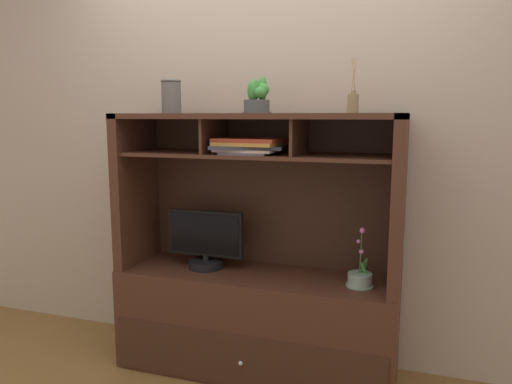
{
  "coord_description": "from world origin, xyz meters",
  "views": [
    {
      "loc": [
        0.85,
        -2.53,
        1.48
      ],
      "look_at": [
        0.0,
        0.0,
        1.06
      ],
      "focal_mm": 34.01,
      "sensor_mm": 36.0,
      "label": 1
    }
  ],
  "objects_px": {
    "media_console": "(256,294)",
    "magazine_stack_left": "(250,146)",
    "potted_orchid": "(360,278)",
    "potted_succulent": "(257,98)",
    "tv_monitor": "(205,243)",
    "diffuser_bottle": "(353,103)",
    "ceramic_vase": "(171,96)"
  },
  "relations": [
    {
      "from": "diffuser_bottle",
      "to": "ceramic_vase",
      "type": "bearing_deg",
      "value": -179.26
    },
    {
      "from": "potted_orchid",
      "to": "tv_monitor",
      "type": "bearing_deg",
      "value": 178.38
    },
    {
      "from": "diffuser_bottle",
      "to": "potted_succulent",
      "type": "height_order",
      "value": "diffuser_bottle"
    },
    {
      "from": "magazine_stack_left",
      "to": "diffuser_bottle",
      "type": "xyz_separation_m",
      "value": [
        0.54,
        0.06,
        0.23
      ]
    },
    {
      "from": "media_console",
      "to": "diffuser_bottle",
      "type": "xyz_separation_m",
      "value": [
        0.52,
        0.01,
        1.08
      ]
    },
    {
      "from": "magazine_stack_left",
      "to": "potted_succulent",
      "type": "distance_m",
      "value": 0.26
    },
    {
      "from": "potted_orchid",
      "to": "magazine_stack_left",
      "type": "bearing_deg",
      "value": -179.06
    },
    {
      "from": "magazine_stack_left",
      "to": "ceramic_vase",
      "type": "height_order",
      "value": "ceramic_vase"
    },
    {
      "from": "tv_monitor",
      "to": "diffuser_bottle",
      "type": "distance_m",
      "value": 1.16
    },
    {
      "from": "media_console",
      "to": "ceramic_vase",
      "type": "xyz_separation_m",
      "value": [
        -0.52,
        -0.0,
        1.13
      ]
    },
    {
      "from": "media_console",
      "to": "tv_monitor",
      "type": "distance_m",
      "value": 0.42
    },
    {
      "from": "media_console",
      "to": "tv_monitor",
      "type": "relative_size",
      "value": 3.45
    },
    {
      "from": "potted_orchid",
      "to": "ceramic_vase",
      "type": "relative_size",
      "value": 1.64
    },
    {
      "from": "media_console",
      "to": "diffuser_bottle",
      "type": "height_order",
      "value": "diffuser_bottle"
    },
    {
      "from": "tv_monitor",
      "to": "magazine_stack_left",
      "type": "xyz_separation_m",
      "value": [
        0.29,
        -0.04,
        0.58
      ]
    },
    {
      "from": "media_console",
      "to": "magazine_stack_left",
      "type": "relative_size",
      "value": 3.75
    },
    {
      "from": "tv_monitor",
      "to": "ceramic_vase",
      "type": "xyz_separation_m",
      "value": [
        -0.2,
        0.01,
        0.85
      ]
    },
    {
      "from": "potted_succulent",
      "to": "potted_orchid",
      "type": "bearing_deg",
      "value": -4.23
    },
    {
      "from": "media_console",
      "to": "tv_monitor",
      "type": "bearing_deg",
      "value": -178.03
    },
    {
      "from": "potted_orchid",
      "to": "ceramic_vase",
      "type": "xyz_separation_m",
      "value": [
        -1.11,
        0.04,
        0.96
      ]
    },
    {
      "from": "magazine_stack_left",
      "to": "potted_succulent",
      "type": "bearing_deg",
      "value": 64.5
    },
    {
      "from": "potted_orchid",
      "to": "potted_succulent",
      "type": "distance_m",
      "value": 1.11
    },
    {
      "from": "media_console",
      "to": "potted_orchid",
      "type": "xyz_separation_m",
      "value": [
        0.59,
        -0.04,
        0.17
      ]
    },
    {
      "from": "magazine_stack_left",
      "to": "potted_succulent",
      "type": "height_order",
      "value": "potted_succulent"
    },
    {
      "from": "potted_orchid",
      "to": "diffuser_bottle",
      "type": "bearing_deg",
      "value": 145.48
    },
    {
      "from": "media_console",
      "to": "potted_succulent",
      "type": "distance_m",
      "value": 1.11
    },
    {
      "from": "tv_monitor",
      "to": "potted_orchid",
      "type": "xyz_separation_m",
      "value": [
        0.9,
        -0.03,
        -0.11
      ]
    },
    {
      "from": "diffuser_bottle",
      "to": "potted_succulent",
      "type": "bearing_deg",
      "value": -179.35
    },
    {
      "from": "magazine_stack_left",
      "to": "diffuser_bottle",
      "type": "bearing_deg",
      "value": 6.27
    },
    {
      "from": "potted_orchid",
      "to": "ceramic_vase",
      "type": "height_order",
      "value": "ceramic_vase"
    },
    {
      "from": "potted_orchid",
      "to": "magazine_stack_left",
      "type": "height_order",
      "value": "magazine_stack_left"
    },
    {
      "from": "potted_orchid",
      "to": "media_console",
      "type": "bearing_deg",
      "value": 176.48
    }
  ]
}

